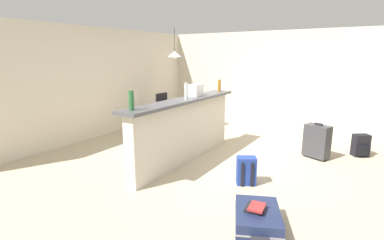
{
  "coord_description": "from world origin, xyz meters",
  "views": [
    {
      "loc": [
        -4.72,
        -2.43,
        1.89
      ],
      "look_at": [
        -0.09,
        0.52,
        0.66
      ],
      "focal_mm": 27.34,
      "sensor_mm": 36.0,
      "label": 1
    }
  ],
  "objects_px": {
    "dining_chair_far_side": "(159,109)",
    "backpack_black": "(361,146)",
    "dining_chair_near_partition": "(194,113)",
    "pendant_lamp": "(175,54)",
    "backpack_blue": "(246,171)",
    "grocery_bag": "(196,90)",
    "dining_table": "(176,105)",
    "bottle_green": "(131,101)",
    "suitcase_upright_charcoal": "(317,141)",
    "bottle_clear": "(186,91)",
    "book_stack": "(255,207)",
    "suitcase_flat_navy": "(257,219)",
    "bottle_amber": "(219,86)"
  },
  "relations": [
    {
      "from": "dining_chair_far_side",
      "to": "bottle_green",
      "type": "bearing_deg",
      "value": -147.02
    },
    {
      "from": "dining_table",
      "to": "pendant_lamp",
      "type": "xyz_separation_m",
      "value": [
        -0.05,
        -0.01,
        1.26
      ]
    },
    {
      "from": "bottle_clear",
      "to": "grocery_bag",
      "type": "bearing_deg",
      "value": 10.93
    },
    {
      "from": "dining_chair_near_partition",
      "to": "grocery_bag",
      "type": "bearing_deg",
      "value": -146.55
    },
    {
      "from": "grocery_bag",
      "to": "dining_chair_far_side",
      "type": "height_order",
      "value": "grocery_bag"
    },
    {
      "from": "bottle_green",
      "to": "grocery_bag",
      "type": "bearing_deg",
      "value": -0.04
    },
    {
      "from": "bottle_green",
      "to": "dining_chair_near_partition",
      "type": "xyz_separation_m",
      "value": [
        2.91,
        0.8,
        -0.76
      ]
    },
    {
      "from": "dining_chair_near_partition",
      "to": "backpack_black",
      "type": "bearing_deg",
      "value": -83.79
    },
    {
      "from": "dining_chair_near_partition",
      "to": "pendant_lamp",
      "type": "relative_size",
      "value": 1.31
    },
    {
      "from": "dining_chair_near_partition",
      "to": "suitcase_upright_charcoal",
      "type": "bearing_deg",
      "value": -93.95
    },
    {
      "from": "dining_chair_far_side",
      "to": "book_stack",
      "type": "bearing_deg",
      "value": -128.75
    },
    {
      "from": "suitcase_upright_charcoal",
      "to": "bottle_amber",
      "type": "bearing_deg",
      "value": 95.33
    },
    {
      "from": "dining_chair_far_side",
      "to": "suitcase_flat_navy",
      "type": "relative_size",
      "value": 1.04
    },
    {
      "from": "grocery_bag",
      "to": "suitcase_upright_charcoal",
      "type": "xyz_separation_m",
      "value": [
        1.03,
        -2.01,
        -0.92
      ]
    },
    {
      "from": "bottle_green",
      "to": "backpack_blue",
      "type": "height_order",
      "value": "bottle_green"
    },
    {
      "from": "bottle_clear",
      "to": "suitcase_flat_navy",
      "type": "relative_size",
      "value": 0.32
    },
    {
      "from": "suitcase_flat_navy",
      "to": "suitcase_upright_charcoal",
      "type": "height_order",
      "value": "suitcase_upright_charcoal"
    },
    {
      "from": "suitcase_upright_charcoal",
      "to": "backpack_blue",
      "type": "bearing_deg",
      "value": 159.0
    },
    {
      "from": "suitcase_upright_charcoal",
      "to": "book_stack",
      "type": "relative_size",
      "value": 2.68
    },
    {
      "from": "dining_chair_near_partition",
      "to": "dining_chair_far_side",
      "type": "distance_m",
      "value": 1.12
    },
    {
      "from": "bottle_clear",
      "to": "book_stack",
      "type": "bearing_deg",
      "value": -126.39
    },
    {
      "from": "pendant_lamp",
      "to": "suitcase_upright_charcoal",
      "type": "xyz_separation_m",
      "value": [
        -0.21,
        -3.38,
        -1.57
      ]
    },
    {
      "from": "grocery_bag",
      "to": "backpack_blue",
      "type": "xyz_separation_m",
      "value": [
        -0.73,
        -1.33,
        -1.05
      ]
    },
    {
      "from": "pendant_lamp",
      "to": "backpack_blue",
      "type": "xyz_separation_m",
      "value": [
        -1.96,
        -2.7,
        -1.7
      ]
    },
    {
      "from": "bottle_green",
      "to": "book_stack",
      "type": "relative_size",
      "value": 1.09
    },
    {
      "from": "bottle_clear",
      "to": "backpack_black",
      "type": "distance_m",
      "value": 3.5
    },
    {
      "from": "dining_chair_near_partition",
      "to": "dining_chair_far_side",
      "type": "bearing_deg",
      "value": 87.35
    },
    {
      "from": "suitcase_flat_navy",
      "to": "bottle_clear",
      "type": "bearing_deg",
      "value": 54.45
    },
    {
      "from": "grocery_bag",
      "to": "dining_table",
      "type": "relative_size",
      "value": 0.24
    },
    {
      "from": "bottle_green",
      "to": "dining_chair_near_partition",
      "type": "height_order",
      "value": "bottle_green"
    },
    {
      "from": "bottle_clear",
      "to": "backpack_black",
      "type": "relative_size",
      "value": 0.68
    },
    {
      "from": "bottle_clear",
      "to": "suitcase_upright_charcoal",
      "type": "distance_m",
      "value": 2.6
    },
    {
      "from": "pendant_lamp",
      "to": "backpack_blue",
      "type": "distance_m",
      "value": 3.75
    },
    {
      "from": "dining_chair_near_partition",
      "to": "suitcase_upright_charcoal",
      "type": "distance_m",
      "value": 2.82
    },
    {
      "from": "pendant_lamp",
      "to": "backpack_black",
      "type": "bearing_deg",
      "value": -84.88
    },
    {
      "from": "grocery_bag",
      "to": "pendant_lamp",
      "type": "relative_size",
      "value": 0.37
    },
    {
      "from": "dining_chair_far_side",
      "to": "backpack_blue",
      "type": "xyz_separation_m",
      "value": [
        -2.0,
        -3.26,
        -0.31
      ]
    },
    {
      "from": "suitcase_flat_navy",
      "to": "dining_chair_far_side",
      "type": "bearing_deg",
      "value": 51.64
    },
    {
      "from": "dining_chair_near_partition",
      "to": "bottle_clear",
      "type": "bearing_deg",
      "value": -151.94
    },
    {
      "from": "suitcase_flat_navy",
      "to": "book_stack",
      "type": "relative_size",
      "value": 3.56
    },
    {
      "from": "bottle_green",
      "to": "bottle_amber",
      "type": "distance_m",
      "value": 2.53
    },
    {
      "from": "backpack_blue",
      "to": "backpack_black",
      "type": "bearing_deg",
      "value": -30.41
    },
    {
      "from": "suitcase_flat_navy",
      "to": "suitcase_upright_charcoal",
      "type": "distance_m",
      "value": 2.78
    },
    {
      "from": "dining_chair_far_side",
      "to": "backpack_black",
      "type": "relative_size",
      "value": 2.21
    },
    {
      "from": "bottle_green",
      "to": "dining_chair_far_side",
      "type": "height_order",
      "value": "bottle_green"
    },
    {
      "from": "dining_chair_near_partition",
      "to": "backpack_blue",
      "type": "xyz_separation_m",
      "value": [
        -1.95,
        -2.14,
        -0.31
      ]
    },
    {
      "from": "bottle_clear",
      "to": "dining_chair_far_side",
      "type": "distance_m",
      "value": 2.76
    },
    {
      "from": "bottle_green",
      "to": "bottle_clear",
      "type": "distance_m",
      "value": 1.23
    },
    {
      "from": "bottle_clear",
      "to": "pendant_lamp",
      "type": "distance_m",
      "value": 2.32
    },
    {
      "from": "bottle_green",
      "to": "suitcase_upright_charcoal",
      "type": "height_order",
      "value": "bottle_green"
    }
  ]
}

